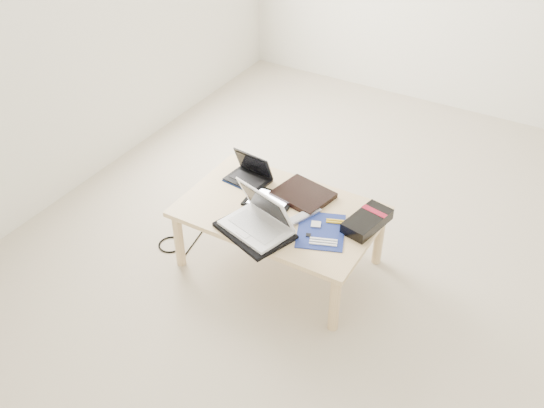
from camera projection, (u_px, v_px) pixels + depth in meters
The scene contains 13 objects.
ground at pixel (368, 240), 3.80m from camera, with size 4.00×4.00×0.00m, color beige.
coffee_table at pixel (279, 216), 3.42m from camera, with size 1.10×0.70×0.40m.
book at pixel (303, 195), 3.48m from camera, with size 0.35×0.31×0.03m.
netbook at pixel (249, 175), 3.60m from camera, with size 0.27×0.21×0.18m.
tablet at pixel (269, 201), 3.45m from camera, with size 0.28×0.22×0.01m.
remote at pixel (302, 217), 3.32m from camera, with size 0.14×0.25×0.02m.
neoprene_sleeve at pixel (255, 231), 3.23m from camera, with size 0.39×0.28×0.02m, color black.
white_laptop at pixel (259, 219), 3.21m from camera, with size 0.41×0.34×0.24m.
motherboard at pixel (321, 231), 3.24m from camera, with size 0.35×0.38×0.01m.
gpu_box at pixel (367, 221), 3.26m from camera, with size 0.20×0.32×0.07m.
cable_coil at pixel (265, 199), 3.46m from camera, with size 0.10×0.10×0.01m, color black.
floor_cable_coil at pixel (171, 245), 3.75m from camera, with size 0.15×0.15×0.01m, color black.
floor_cable_trail at pixel (193, 244), 3.76m from camera, with size 0.01×0.01×0.31m, color black.
Camera 1 is at (0.93, -2.80, 2.47)m, focal length 40.00 mm.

